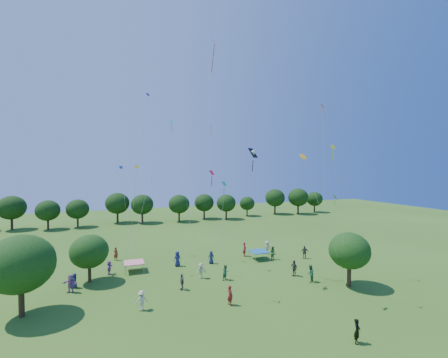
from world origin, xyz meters
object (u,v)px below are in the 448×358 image
(tent_blue, at_px, (259,251))
(pirate_kite, at_px, (253,155))
(near_tree_west, at_px, (21,264))
(man_in_black, at_px, (357,331))
(near_tree_east, at_px, (349,251))
(near_tree_north, at_px, (89,251))
(red_high_kite, at_px, (208,82))
(tent_red_stripe, at_px, (134,262))

(tent_blue, relative_size, pirate_kite, 0.17)
(near_tree_west, height_order, man_in_black, near_tree_west)
(near_tree_east, height_order, man_in_black, near_tree_east)
(near_tree_north, height_order, tent_blue, near_tree_north)
(pirate_kite, bearing_deg, near_tree_north, 157.87)
(near_tree_west, bearing_deg, tent_blue, 15.50)
(near_tree_west, height_order, tent_blue, near_tree_west)
(tent_blue, relative_size, red_high_kite, 0.09)
(near_tree_north, distance_m, man_in_black, 25.96)
(tent_blue, bearing_deg, tent_red_stripe, 176.38)
(tent_blue, bearing_deg, red_high_kite, -156.40)
(near_tree_north, bearing_deg, near_tree_west, -127.02)
(near_tree_east, xyz_separation_m, tent_blue, (-4.42, 11.37, -2.62))
(near_tree_west, distance_m, pirate_kite, 22.53)
(near_tree_north, relative_size, near_tree_east, 0.92)
(tent_blue, bearing_deg, man_in_black, -97.27)
(near_tree_west, bearing_deg, pirate_kite, -0.91)
(near_tree_west, distance_m, tent_red_stripe, 12.65)
(pirate_kite, distance_m, red_high_kite, 9.61)
(pirate_kite, relative_size, red_high_kite, 0.50)
(near_tree_east, bearing_deg, pirate_kite, 155.13)
(tent_blue, xyz_separation_m, man_in_black, (-2.47, -19.40, -0.19))
(near_tree_east, relative_size, tent_red_stripe, 2.50)
(near_tree_west, xyz_separation_m, pirate_kite, (20.62, -0.33, 9.07))
(near_tree_west, height_order, near_tree_north, near_tree_west)
(near_tree_east, height_order, tent_red_stripe, near_tree_east)
(pirate_kite, bearing_deg, near_tree_west, 179.09)
(near_tree_north, height_order, near_tree_east, near_tree_east)
(near_tree_east, xyz_separation_m, red_high_kite, (-12.51, 7.83, 17.79))
(near_tree_west, height_order, near_tree_east, near_tree_west)
(near_tree_north, relative_size, red_high_kite, 0.20)
(tent_red_stripe, xyz_separation_m, pirate_kite, (11.34, -8.27, 12.35))
(near_tree_north, distance_m, red_high_kite, 22.12)
(near_tree_west, relative_size, tent_red_stripe, 3.03)
(pirate_kite, bearing_deg, near_tree_east, -24.87)
(man_in_black, bearing_deg, pirate_kite, 66.32)
(near_tree_east, height_order, tent_blue, near_tree_east)
(tent_blue, distance_m, red_high_kite, 22.24)
(near_tree_east, distance_m, man_in_black, 10.95)
(near_tree_north, height_order, red_high_kite, red_high_kite)
(man_in_black, bearing_deg, tent_red_stripe, 90.27)
(near_tree_east, relative_size, pirate_kite, 0.43)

